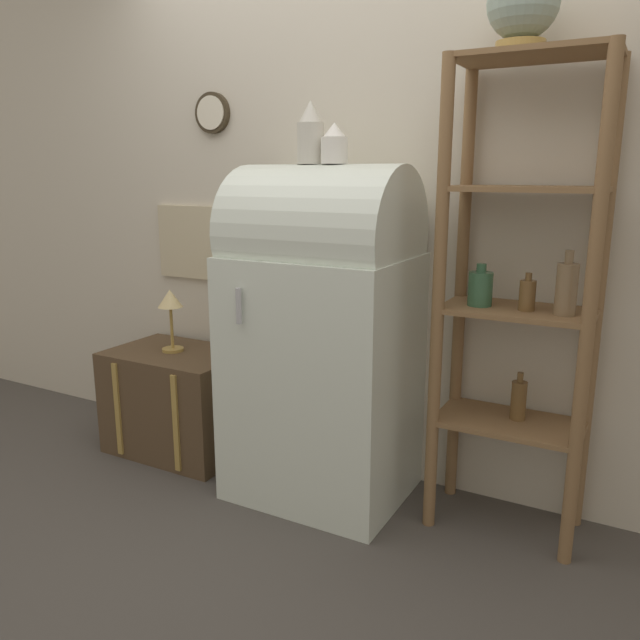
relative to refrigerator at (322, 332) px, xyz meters
name	(u,v)px	position (x,y,z in m)	size (l,w,h in m)	color
ground_plane	(295,513)	(0.00, -0.25, -0.76)	(12.00, 12.00, 0.00)	#4C4742
wall_back	(355,193)	(-0.01, 0.33, 0.59)	(7.00, 0.09, 2.70)	beige
refrigerator	(322,332)	(0.00, 0.00, 0.00)	(0.76, 0.64, 1.48)	silver
suitcase_trunk	(179,401)	(-0.87, 0.03, -0.49)	(0.70, 0.49, 0.54)	brown
shelf_unit	(520,285)	(0.81, 0.11, 0.26)	(0.59, 0.35, 1.86)	olive
globe	(523,6)	(0.75, 0.11, 1.26)	(0.25, 0.25, 0.29)	#AD8942
vase_left	(311,135)	(-0.06, 0.01, 0.84)	(0.11, 0.11, 0.26)	beige
vase_center	(334,145)	(0.06, -0.01, 0.79)	(0.11, 0.11, 0.16)	white
desk_lamp	(170,305)	(-0.89, 0.03, 0.02)	(0.13, 0.13, 0.32)	#AD8942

